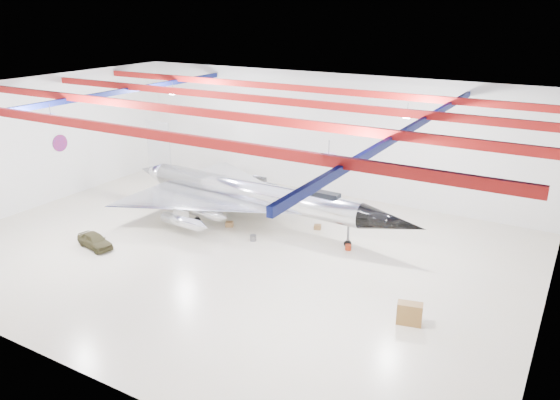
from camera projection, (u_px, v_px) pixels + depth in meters
The scene contains 17 objects.
floor at pixel (234, 251), 38.92m from camera, with size 40.00×40.00×0.00m, color beige.
wall_back at pixel (327, 135), 49.28m from camera, with size 40.00×40.00×0.00m, color silver.
wall_left at pixel (39, 142), 46.55m from camera, with size 30.00×30.00×0.00m, color silver.
wall_right at pixel (556, 236), 27.59m from camera, with size 30.00×30.00×0.00m, color silver.
ceiling at pixel (229, 96), 35.22m from camera, with size 40.00×40.00×0.00m, color #0A0F38.
ceiling_structure at pixel (229, 106), 35.45m from camera, with size 39.50×29.50×1.08m.
wall_roundel at pixel (60, 143), 48.32m from camera, with size 1.50×1.50×0.10m, color #B21414.
jet_aircraft at pixel (251, 196), 43.02m from camera, with size 26.32×15.65×7.18m.
jeep at pixel (95, 240), 39.22m from camera, with size 1.31×3.25×1.11m, color #3C381E.
desk at pixel (410, 314), 29.77m from camera, with size 1.37×0.68×1.25m, color brown.
crate_ply at pixel (229, 224), 43.07m from camera, with size 0.59×0.47×0.41m, color olive.
toolbox_red at pixel (251, 202), 48.20m from camera, with size 0.41×0.33×0.29m, color #992A0F.
engine_drum at pixel (253, 238), 40.48m from camera, with size 0.49×0.49×0.44m, color #59595B.
parts_bin at pixel (317, 227), 42.57m from camera, with size 0.54×0.43×0.38m, color olive.
crate_small at pixel (242, 207), 47.09m from camera, with size 0.35×0.28×0.24m, color #59595B.
tool_chest at pixel (348, 247), 38.95m from camera, with size 0.44×0.44×0.40m, color #992A0F.
spares_box at pixel (301, 206), 47.00m from camera, with size 0.41×0.41×0.37m, color #59595B.
Camera 1 is at (20.68, -28.97, 16.48)m, focal length 35.00 mm.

